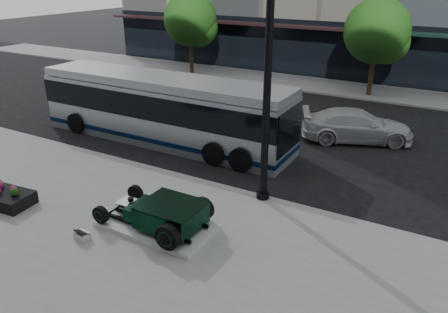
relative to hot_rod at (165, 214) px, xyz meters
The scene contains 10 objects.
ground 5.54m from the hot_rod, 82.79° to the left, with size 120.00×120.00×0.00m, color black.
sidewalk_far 19.48m from the hot_rod, 87.97° to the left, with size 70.00×4.00×0.12m, color gray.
street_trees 18.87m from the hot_rod, 84.34° to the left, with size 29.80×3.80×5.70m.
display_plinth 0.60m from the hot_rod, behind, with size 3.40×1.80×0.15m, color silver.
hot_rod is the anchor object (origin of this frame).
info_plaque 2.42m from the hot_rod, 139.94° to the right, with size 0.43×0.34×0.31m.
lamppost 4.75m from the hot_rod, 63.73° to the left, with size 0.43×0.43×7.89m.
flower_planter 5.84m from the hot_rod, 167.18° to the right, with size 2.19×1.25×0.68m.
transit_bus 7.90m from the hot_rod, 127.00° to the left, with size 12.12×2.88×2.92m.
white_sedan 10.89m from the hot_rod, 74.68° to the left, with size 1.99×4.91×1.42m, color silver.
Camera 1 is at (6.17, -14.11, 7.17)m, focal length 35.00 mm.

